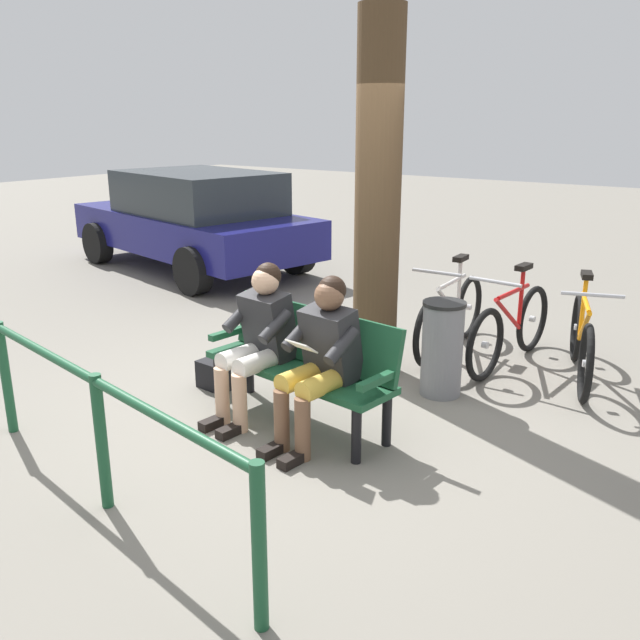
% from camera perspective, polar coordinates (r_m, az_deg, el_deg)
% --- Properties ---
extents(ground_plane, '(40.00, 40.00, 0.00)m').
position_cam_1_polar(ground_plane, '(5.40, -2.35, -7.74)').
color(ground_plane, slate).
extents(bench, '(1.64, 0.66, 0.87)m').
position_cam_1_polar(bench, '(5.07, -1.37, -3.24)').
color(bench, '#194C2D').
rests_on(bench, ground).
extents(person_reading, '(0.52, 0.80, 1.20)m').
position_cam_1_polar(person_reading, '(4.69, 0.09, -2.86)').
color(person_reading, '#262628').
rests_on(person_reading, ground).
extents(person_companion, '(0.52, 0.80, 1.20)m').
position_cam_1_polar(person_companion, '(5.12, -5.23, -1.21)').
color(person_companion, '#262628').
rests_on(person_companion, ground).
extents(handbag, '(0.31, 0.16, 0.24)m').
position_cam_1_polar(handbag, '(5.85, -9.05, -4.68)').
color(handbag, black).
rests_on(handbag, ground).
extents(tree_trunk, '(0.40, 0.40, 3.11)m').
position_cam_1_polar(tree_trunk, '(5.88, 4.92, 10.05)').
color(tree_trunk, '#4C3823').
rests_on(tree_trunk, ground).
extents(litter_bin, '(0.36, 0.36, 0.81)m').
position_cam_1_polar(litter_bin, '(5.67, 10.31, -2.39)').
color(litter_bin, slate).
rests_on(litter_bin, ground).
extents(bicycle_blue, '(0.67, 1.61, 0.94)m').
position_cam_1_polar(bicycle_blue, '(6.34, 21.27, -1.64)').
color(bicycle_blue, black).
rests_on(bicycle_blue, ground).
extents(bicycle_orange, '(0.48, 1.68, 0.94)m').
position_cam_1_polar(bicycle_orange, '(6.50, 15.84, -0.66)').
color(bicycle_orange, black).
rests_on(bicycle_orange, ground).
extents(bicycle_black, '(0.48, 1.68, 0.94)m').
position_cam_1_polar(bicycle_black, '(6.75, 11.00, 0.32)').
color(bicycle_black, black).
rests_on(bicycle_black, ground).
extents(railing_fence, '(2.89, 0.52, 0.85)m').
position_cam_1_polar(railing_fence, '(4.13, -18.22, -7.81)').
color(railing_fence, '#194C2D').
rests_on(railing_fence, ground).
extents(parked_car, '(4.47, 2.63, 1.47)m').
position_cam_1_polar(parked_car, '(10.38, -10.59, 8.48)').
color(parked_car, navy).
rests_on(parked_car, ground).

